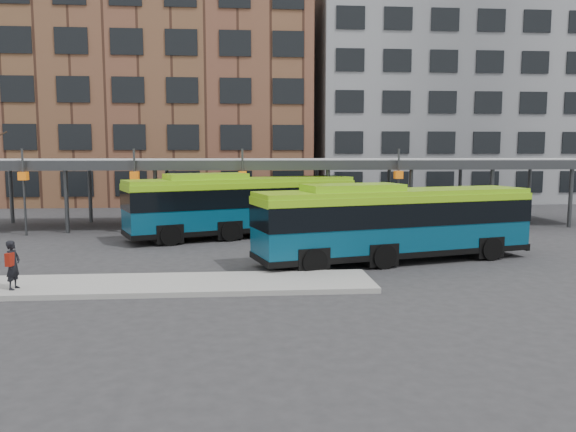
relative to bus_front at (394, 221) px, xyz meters
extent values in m
plane|color=#28282B|center=(-3.35, -0.81, -1.73)|extent=(120.00, 120.00, 0.00)
cube|color=gray|center=(-8.85, -3.81, -1.64)|extent=(14.00, 3.00, 0.18)
cube|color=#999B9E|center=(-3.35, 12.19, 2.27)|extent=(40.00, 6.00, 0.35)
cube|color=#383A3D|center=(-3.35, 9.19, 2.12)|extent=(40.00, 0.15, 0.55)
cylinder|color=#383A3D|center=(-21.35, 14.69, 0.17)|extent=(0.24, 0.24, 3.80)
cylinder|color=#383A3D|center=(-16.35, 9.69, 0.17)|extent=(0.24, 0.24, 3.80)
cylinder|color=#383A3D|center=(-16.35, 14.69, 0.17)|extent=(0.24, 0.24, 3.80)
cylinder|color=#383A3D|center=(-11.35, 9.69, 0.17)|extent=(0.24, 0.24, 3.80)
cylinder|color=#383A3D|center=(-11.35, 14.69, 0.17)|extent=(0.24, 0.24, 3.80)
cylinder|color=#383A3D|center=(-6.35, 9.69, 0.17)|extent=(0.24, 0.24, 3.80)
cylinder|color=#383A3D|center=(-6.35, 14.69, 0.17)|extent=(0.24, 0.24, 3.80)
cylinder|color=#383A3D|center=(-1.35, 9.69, 0.17)|extent=(0.24, 0.24, 3.80)
cylinder|color=#383A3D|center=(-1.35, 14.69, 0.17)|extent=(0.24, 0.24, 3.80)
cylinder|color=#383A3D|center=(3.65, 9.69, 0.17)|extent=(0.24, 0.24, 3.80)
cylinder|color=#383A3D|center=(3.65, 14.69, 0.17)|extent=(0.24, 0.24, 3.80)
cylinder|color=#383A3D|center=(8.65, 9.69, 0.17)|extent=(0.24, 0.24, 3.80)
cylinder|color=#383A3D|center=(8.65, 14.69, 0.17)|extent=(0.24, 0.24, 3.80)
cylinder|color=#383A3D|center=(13.65, 9.69, 0.17)|extent=(0.24, 0.24, 3.80)
cylinder|color=#383A3D|center=(13.65, 14.69, 0.17)|extent=(0.24, 0.24, 3.80)
cylinder|color=#383A3D|center=(-18.35, 8.89, 0.67)|extent=(0.12, 0.12, 4.80)
cube|color=#CD5E0C|center=(-18.35, 8.89, 1.57)|extent=(0.45, 0.45, 0.45)
cylinder|color=#383A3D|center=(-12.35, 8.89, 0.67)|extent=(0.12, 0.12, 4.80)
cube|color=#CD5E0C|center=(-12.35, 8.89, 1.57)|extent=(0.45, 0.45, 0.45)
cylinder|color=#383A3D|center=(-6.35, 8.89, 0.67)|extent=(0.12, 0.12, 4.80)
cube|color=#CD5E0C|center=(-6.35, 8.89, 1.57)|extent=(0.45, 0.45, 0.45)
cylinder|color=#383A3D|center=(2.65, 8.89, 0.67)|extent=(0.12, 0.12, 4.80)
cube|color=#CD5E0C|center=(2.65, 8.89, 1.57)|extent=(0.45, 0.45, 0.45)
cube|color=brown|center=(-13.35, 31.19, 9.27)|extent=(26.00, 14.00, 22.00)
cube|color=slate|center=(12.65, 31.19, 8.27)|extent=(24.00, 14.00, 20.00)
cube|color=navy|center=(0.05, 0.01, -0.13)|extent=(12.21, 5.54, 2.50)
cube|color=black|center=(0.05, 0.01, 0.37)|extent=(12.28, 5.61, 0.95)
cube|color=#7CBB13|center=(0.05, 0.01, 1.22)|extent=(12.19, 5.44, 0.20)
cube|color=#7CBB13|center=(-1.88, -0.51, 1.42)|extent=(4.32, 2.78, 0.35)
cube|color=black|center=(0.05, 0.01, -1.26)|extent=(12.29, 5.61, 0.24)
cylinder|color=black|center=(4.22, -0.12, -1.23)|extent=(1.04, 0.55, 1.00)
cylinder|color=black|center=(3.58, 2.23, -1.23)|extent=(1.04, 0.55, 1.00)
cylinder|color=black|center=(-0.79, -1.48, -1.23)|extent=(1.04, 0.55, 1.00)
cylinder|color=black|center=(-1.43, 0.87, -1.23)|extent=(1.04, 0.55, 1.00)
cylinder|color=black|center=(-3.68, -2.26, -1.23)|extent=(1.04, 0.55, 1.00)
cylinder|color=black|center=(-4.32, 0.09, -1.23)|extent=(1.04, 0.55, 1.00)
cube|color=navy|center=(-6.32, 7.60, -0.05)|extent=(12.65, 7.08, 2.62)
cube|color=black|center=(-6.32, 7.60, 0.47)|extent=(12.72, 7.16, 1.00)
cube|color=#7CBB13|center=(-6.32, 7.60, 1.36)|extent=(12.61, 6.98, 0.21)
cube|color=#7CBB13|center=(-8.27, 6.83, 1.57)|extent=(4.59, 3.30, 0.37)
cube|color=black|center=(-6.32, 7.60, -1.24)|extent=(12.73, 7.16, 0.25)
cylinder|color=black|center=(-1.96, 7.96, -1.20)|extent=(1.09, 0.68, 1.05)
cylinder|color=black|center=(-2.90, 10.34, -1.20)|extent=(1.09, 0.68, 1.05)
cylinder|color=black|center=(-7.02, 5.95, -1.20)|extent=(1.09, 0.68, 1.05)
cylinder|color=black|center=(-7.97, 8.33, -1.20)|extent=(1.09, 0.68, 1.05)
cylinder|color=black|center=(-9.94, 4.79, -1.20)|extent=(1.09, 0.68, 1.05)
cylinder|color=black|center=(-10.89, 7.16, -1.20)|extent=(1.09, 0.68, 1.05)
imported|color=black|center=(-13.80, -4.44, -0.75)|extent=(0.47, 0.64, 1.60)
cube|color=maroon|center=(-13.83, -4.62, -0.53)|extent=(0.21, 0.32, 0.43)
imported|color=slate|center=(7.68, 10.79, -1.29)|extent=(1.76, 1.08, 0.87)
imported|color=slate|center=(8.21, 11.49, -1.24)|extent=(1.68, 0.78, 0.97)
imported|color=slate|center=(8.96, 11.46, -1.30)|extent=(1.72, 0.98, 0.86)
imported|color=slate|center=(9.43, 11.39, -1.19)|extent=(1.85, 0.94, 1.07)
imported|color=slate|center=(10.29, 10.79, -1.29)|extent=(1.72, 0.81, 0.87)
imported|color=slate|center=(10.80, 11.29, -1.19)|extent=(1.86, 1.02, 1.08)
camera|label=1|loc=(-6.36, -22.99, 2.91)|focal=35.00mm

